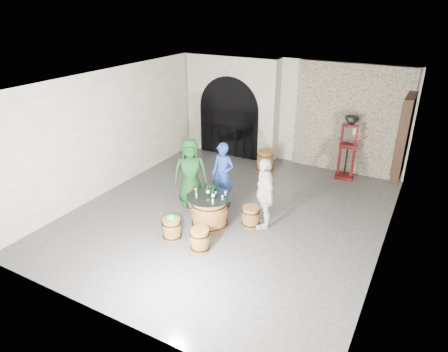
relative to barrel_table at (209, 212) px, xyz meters
The scene contains 31 objects.
ground 0.85m from the barrel_table, 80.72° to the left, with size 8.00×8.00×0.00m, color #313133.
wall_back 4.90m from the barrel_table, 88.52° to the left, with size 8.00×8.00×0.00m, color silver.
wall_front 3.47m from the barrel_table, 87.84° to the right, with size 8.00×8.00×0.00m, color silver.
wall_left 3.67m from the barrel_table, 167.49° to the left, with size 8.00×8.00×0.00m, color silver.
wall_right 3.89m from the barrel_table, 11.69° to the left, with size 8.00×8.00×0.00m, color silver.
ceiling 2.91m from the barrel_table, 80.72° to the left, with size 8.00×8.00×0.00m, color beige.
stone_facing_panel 5.21m from the barrel_table, 67.71° to the left, with size 3.20×0.12×3.18m, color #9E967E.
arched_opening 4.97m from the barrel_table, 111.61° to the left, with size 3.10×0.60×3.19m.
shuttered_window 4.92m from the barrel_table, 41.97° to the left, with size 0.23×1.10×2.00m.
barrel_table is the anchor object (origin of this frame).
barrel_stool_left 0.95m from the barrel_table, 142.21° to the left, with size 0.42×0.42×0.49m.
barrel_stool_far 0.95m from the barrel_table, 103.28° to the left, with size 0.42×0.42×0.49m.
barrel_stool_right 0.95m from the barrel_table, 30.32° to the left, with size 0.42×0.42×0.49m.
barrel_stool_near_right 0.95m from the barrel_table, 71.68° to the right, with size 0.42×0.42×0.49m.
barrel_stool_near_left 0.95m from the barrel_table, 119.67° to the right, with size 0.42×0.42×0.49m.
green_cap 0.95m from the barrel_table, 119.44° to the right, with size 0.24×0.19×0.11m.
person_green 1.35m from the barrel_table, 142.21° to the left, with size 0.85×0.55×1.73m, color #113F19.
person_blue 1.22m from the barrel_table, 103.28° to the left, with size 0.59×0.39×1.63m, color navy.
person_white 1.31m from the barrel_table, 30.32° to the left, with size 0.98×0.41×1.67m, color silver.
wine_bottle_left 0.53m from the barrel_table, 147.32° to the left, with size 0.08×0.08×0.32m.
wine_bottle_center 0.55m from the barrel_table, 26.88° to the right, with size 0.08×0.08×0.32m.
wine_bottle_right 0.54m from the barrel_table, 33.45° to the left, with size 0.08×0.08×0.32m.
tasting_glass_a 0.53m from the barrel_table, 137.33° to the right, with size 0.05×0.05×0.10m, color #B26222, non-canonical shape.
tasting_glass_b 0.55m from the barrel_table, ahead, with size 0.05×0.05×0.10m, color #B26222, non-canonical shape.
tasting_glass_c 0.55m from the barrel_table, 121.17° to the left, with size 0.05×0.05×0.10m, color #B26222, non-canonical shape.
tasting_glass_d 0.57m from the barrel_table, 37.02° to the left, with size 0.05×0.05×0.10m, color #B26222, non-canonical shape.
tasting_glass_e 0.56m from the barrel_table, 45.50° to the right, with size 0.05×0.05×0.10m, color #B26222, non-canonical shape.
tasting_glass_f 0.58m from the barrel_table, behind, with size 0.05×0.05×0.10m, color #B26222, non-canonical shape.
side_barrel 3.54m from the barrel_table, 92.33° to the left, with size 0.51×0.51×0.68m.
corking_press 4.76m from the barrel_table, 63.93° to the left, with size 0.77×0.44×1.84m.
control_box 5.19m from the barrel_table, 64.77° to the left, with size 0.18×0.10×0.22m, color silver.
Camera 1 is at (3.97, -7.54, 4.84)m, focal length 32.00 mm.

